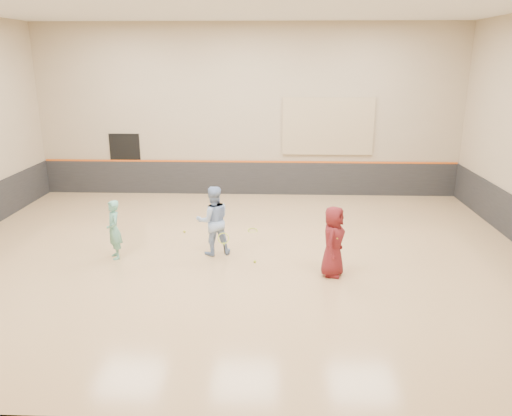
{
  "coord_description": "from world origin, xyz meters",
  "views": [
    {
      "loc": [
        0.94,
        -11.73,
        4.82
      ],
      "look_at": [
        0.48,
        0.4,
        1.15
      ],
      "focal_mm": 35.0,
      "sensor_mm": 36.0,
      "label": 1
    }
  ],
  "objects_px": {
    "girl": "(114,230)",
    "instructor": "(213,221)",
    "spare_racket": "(253,229)",
    "young_man": "(333,241)"
  },
  "relations": [
    {
      "from": "girl",
      "to": "spare_racket",
      "type": "bearing_deg",
      "value": 93.93
    },
    {
      "from": "girl",
      "to": "spare_racket",
      "type": "relative_size",
      "value": 2.33
    },
    {
      "from": "spare_racket",
      "to": "girl",
      "type": "bearing_deg",
      "value": -147.25
    },
    {
      "from": "instructor",
      "to": "spare_racket",
      "type": "bearing_deg",
      "value": -134.08
    },
    {
      "from": "instructor",
      "to": "young_man",
      "type": "xyz_separation_m",
      "value": [
        2.88,
        -1.19,
        -0.07
      ]
    },
    {
      "from": "girl",
      "to": "instructor",
      "type": "relative_size",
      "value": 0.84
    },
    {
      "from": "girl",
      "to": "instructor",
      "type": "distance_m",
      "value": 2.46
    },
    {
      "from": "instructor",
      "to": "spare_racket",
      "type": "distance_m",
      "value": 2.16
    },
    {
      "from": "instructor",
      "to": "young_man",
      "type": "distance_m",
      "value": 3.12
    },
    {
      "from": "young_man",
      "to": "instructor",
      "type": "bearing_deg",
      "value": 86.85
    }
  ]
}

